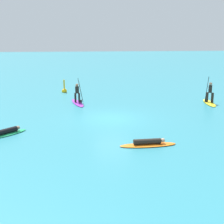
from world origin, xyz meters
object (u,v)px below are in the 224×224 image
Objects in this scene: surfer_on_purple_board at (77,99)px; marker_buoy at (64,90)px; surfer_on_yellow_board at (209,99)px; surfer_on_orange_board at (148,143)px; surfer_on_green_board at (7,133)px.

marker_buoy is (-1.43, 4.85, -0.20)m from surfer_on_purple_board.
surfer_on_yellow_board is 0.89× the size of surfer_on_purple_board.
surfer_on_yellow_board is (7.00, 9.74, 0.28)m from surfer_on_orange_board.
surfer_on_yellow_board reaches higher than marker_buoy.
surfer_on_yellow_board is 13.87m from marker_buoy.
surfer_on_green_board is 0.73× the size of surfer_on_purple_board.
marker_buoy reaches higher than surfer_on_orange_board.
surfer_on_purple_board is at bearing 19.87° from surfer_on_green_board.
marker_buoy is at bearing -178.77° from surfer_on_purple_board.
surfer_on_yellow_board is (15.30, 7.30, 0.26)m from surfer_on_green_board.
surfer_on_orange_board is at bearing 6.52° from surfer_on_purple_board.
surfer_on_orange_board is 1.11× the size of surfer_on_yellow_board.
surfer_on_orange_board is at bearing -69.91° from marker_buoy.
marker_buoy reaches higher than surfer_on_green_board.
surfer_on_purple_board is 2.37× the size of marker_buoy.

